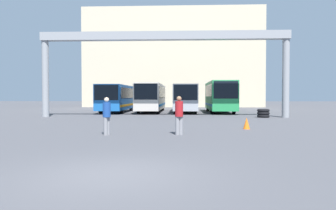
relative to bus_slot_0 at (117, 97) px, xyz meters
The scene contains 11 objects.
ground_plane 29.44m from the bus_slot_0, 78.76° to the right, with size 200.00×200.00×0.00m, color #47474C.
building_backdrop 23.35m from the bus_slot_0, 75.23° to the left, with size 29.36×12.00×16.12m.
overhead_gantry 10.95m from the bus_slot_0, 55.52° to the right, with size 21.26×0.80×7.31m.
bus_slot_0 is the anchor object (origin of this frame).
bus_slot_1 3.92m from the bus_slot_0, 13.10° to the left, with size 2.47×12.11×3.12m.
bus_slot_2 7.67m from the bus_slot_0, ahead, with size 2.49×11.70×3.00m.
bus_slot_3 11.46m from the bus_slot_0, ahead, with size 2.56×10.09×3.34m.
pedestrian_mid_right 21.54m from the bus_slot_0, 79.80° to the right, with size 0.37×0.37×1.77m.
pedestrian_far_center 22.16m from the bus_slot_0, 71.00° to the right, with size 0.38×0.38×1.83m.
traffic_cone 21.21m from the bus_slot_0, 58.95° to the right, with size 0.37×0.37×0.64m.
tire_stack 16.55m from the bus_slot_0, 30.54° to the right, with size 1.04×1.04×0.72m.
Camera 1 is at (1.66, -7.55, 1.85)m, focal length 35.00 mm.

